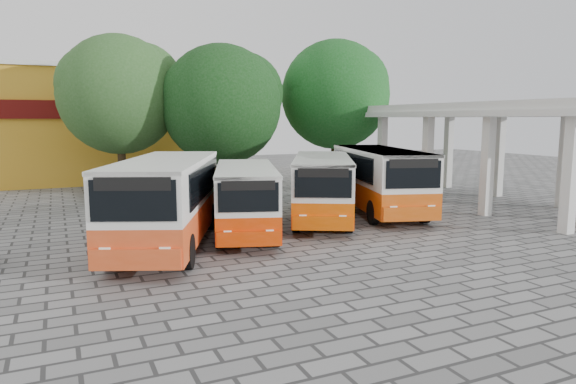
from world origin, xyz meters
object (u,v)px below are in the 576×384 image
bus_far_left (167,196)px  bus_centre_right (322,184)px  bus_far_right (380,176)px  bus_centre_left (246,195)px

bus_far_left → bus_centre_right: bus_far_left is taller
bus_far_right → bus_centre_right: bearing=-154.7°
bus_centre_left → bus_far_left: bearing=-145.8°
bus_centre_left → bus_centre_right: size_ratio=0.92×
bus_centre_left → bus_centre_right: bearing=33.0°
bus_far_left → bus_far_right: 11.17m
bus_centre_left → bus_centre_right: 4.20m
bus_centre_right → bus_far_right: bus_far_right is taller
bus_centre_left → bus_far_right: 7.71m
bus_far_left → bus_far_right: bus_far_left is taller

